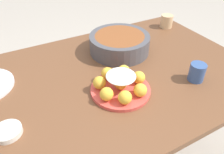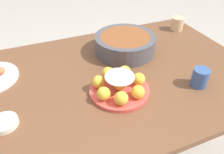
{
  "view_description": "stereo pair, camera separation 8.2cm",
  "coord_description": "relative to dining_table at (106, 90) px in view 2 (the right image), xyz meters",
  "views": [
    {
      "loc": [
        -0.37,
        -0.76,
        1.38
      ],
      "look_at": [
        0.01,
        -0.06,
        0.77
      ],
      "focal_mm": 35.0,
      "sensor_mm": 36.0,
      "label": 1
    },
    {
      "loc": [
        -0.3,
        -0.8,
        1.38
      ],
      "look_at": [
        0.01,
        -0.06,
        0.77
      ],
      "focal_mm": 35.0,
      "sensor_mm": 36.0,
      "label": 2
    }
  ],
  "objects": [
    {
      "name": "dining_table",
      "position": [
        0.0,
        0.0,
        0.0
      ],
      "size": [
        1.53,
        0.95,
        0.73
      ],
      "color": "brown",
      "rests_on": "ground_plane"
    },
    {
      "name": "cake_plate",
      "position": [
        0.02,
        -0.13,
        0.12
      ],
      "size": [
        0.27,
        0.27,
        0.09
      ],
      "color": "#E04C42",
      "rests_on": "dining_table"
    },
    {
      "name": "serving_bowl",
      "position": [
        0.19,
        0.18,
        0.14
      ],
      "size": [
        0.34,
        0.34,
        0.1
      ],
      "color": "#4C4C51",
      "rests_on": "dining_table"
    },
    {
      "name": "sauce_bowl",
      "position": [
        -0.46,
        -0.14,
        0.1
      ],
      "size": [
        0.1,
        0.1,
        0.02
      ],
      "color": "silver",
      "rests_on": "dining_table"
    },
    {
      "name": "cup_near",
      "position": [
        0.38,
        -0.23,
        0.13
      ],
      "size": [
        0.07,
        0.07,
        0.09
      ],
      "color": "#38568E",
      "rests_on": "dining_table"
    },
    {
      "name": "cup_far",
      "position": [
        0.64,
        0.31,
        0.13
      ],
      "size": [
        0.08,
        0.08,
        0.09
      ],
      "color": "#DBB27F",
      "rests_on": "dining_table"
    }
  ]
}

